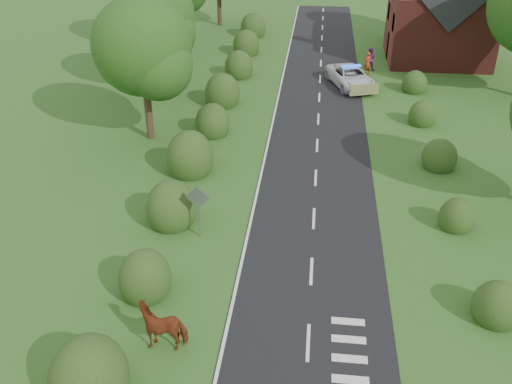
# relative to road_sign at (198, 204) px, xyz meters

# --- Properties ---
(ground) EXTENTS (120.00, 120.00, 0.00)m
(ground) POSITION_rel_road_sign_xyz_m (5.00, -2.00, -1.65)
(ground) COLOR #346223
(road) EXTENTS (6.00, 70.00, 0.02)m
(road) POSITION_rel_road_sign_xyz_m (5.00, 13.00, -1.64)
(road) COLOR black
(road) RESTS_ON ground
(road_markings) EXTENTS (4.96, 70.00, 0.01)m
(road_markings) POSITION_rel_road_sign_xyz_m (3.40, 10.93, -1.63)
(road_markings) COLOR white
(road_markings) RESTS_ON road
(hedgerow_left) EXTENTS (2.75, 50.41, 3.00)m
(hedgerow_left) POSITION_rel_road_sign_xyz_m (-1.51, 9.69, -0.91)
(hedgerow_left) COLOR #213B12
(hedgerow_left) RESTS_ON ground
(hedgerow_right) EXTENTS (2.10, 45.78, 2.10)m
(hedgerow_right) POSITION_rel_road_sign_xyz_m (11.60, 9.21, -1.10)
(hedgerow_right) COLOR #213B12
(hedgerow_right) RESTS_ON ground
(tree_left_a) EXTENTS (5.74, 5.60, 8.38)m
(tree_left_a) POSITION_rel_road_sign_xyz_m (-4.75, 9.86, 3.69)
(tree_left_a) COLOR #332316
(tree_left_a) RESTS_ON ground
(tree_left_b) EXTENTS (5.74, 5.60, 8.07)m
(tree_left_b) POSITION_rel_road_sign_xyz_m (-6.25, 17.86, 3.39)
(tree_left_b) COLOR #332316
(tree_left_b) RESTS_ON ground
(road_sign) EXTENTS (1.06, 0.08, 2.53)m
(road_sign) POSITION_rel_road_sign_xyz_m (0.00, 0.00, 0.00)
(road_sign) COLOR gray
(road_sign) RESTS_ON ground
(house) EXTENTS (8.00, 7.40, 9.17)m
(house) POSITION_rel_road_sign_xyz_m (14.49, 28.00, 2.13)
(house) COLOR maroon
(house) RESTS_ON ground
(cow) EXTENTS (2.08, 1.25, 1.40)m
(cow) POSITION_rel_road_sign_xyz_m (0.08, -6.48, -0.95)
(cow) COLOR maroon
(cow) RESTS_ON ground
(police_van) EXTENTS (4.03, 5.72, 1.59)m
(police_van) POSITION_rel_road_sign_xyz_m (7.21, 20.62, -0.93)
(police_van) COLOR silver
(police_van) RESTS_ON ground
(pedestrian_red) EXTENTS (0.77, 0.71, 1.77)m
(pedestrian_red) POSITION_rel_road_sign_xyz_m (8.60, 23.63, -0.77)
(pedestrian_red) COLOR #A73219
(pedestrian_red) RESTS_ON ground
(pedestrian_purple) EXTENTS (0.95, 0.78, 1.81)m
(pedestrian_purple) POSITION_rel_road_sign_xyz_m (8.84, 24.71, -0.75)
(pedestrian_purple) COLOR #5F1C6A
(pedestrian_purple) RESTS_ON ground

